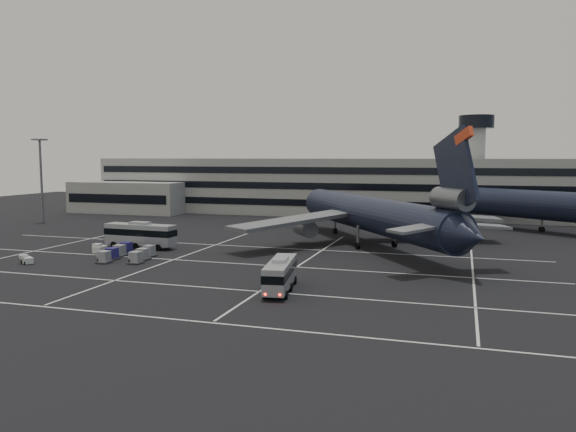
% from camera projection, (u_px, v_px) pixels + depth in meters
% --- Properties ---
extents(ground, '(260.00, 260.00, 0.00)m').
position_uv_depth(ground, '(200.00, 268.00, 73.13)').
color(ground, black).
rests_on(ground, ground).
extents(lane_markings, '(90.00, 55.62, 0.01)m').
position_uv_depth(lane_markings, '(209.00, 267.00, 73.54)').
color(lane_markings, silver).
rests_on(lane_markings, ground).
extents(terminal, '(125.00, 26.00, 24.00)m').
position_uv_depth(terminal, '(315.00, 187.00, 140.82)').
color(terminal, gray).
rests_on(terminal, ground).
extents(hills, '(352.00, 180.00, 44.00)m').
position_uv_depth(hills, '(425.00, 222.00, 230.44)').
color(hills, '#38332B').
rests_on(hills, ground).
extents(lightpole_left, '(2.40, 2.40, 18.28)m').
position_uv_depth(lightpole_left, '(41.00, 169.00, 121.43)').
color(lightpole_left, slate).
rests_on(lightpole_left, ground).
extents(trijet_main, '(40.32, 50.38, 18.08)m').
position_uv_depth(trijet_main, '(373.00, 214.00, 89.52)').
color(trijet_main, black).
rests_on(trijet_main, ground).
extents(trijet_far, '(49.71, 39.26, 18.08)m').
position_uv_depth(trijet_far, '(548.00, 204.00, 106.08)').
color(trijet_far, black).
rests_on(trijet_far, ground).
extents(bus_near, '(3.92, 10.34, 3.56)m').
position_uv_depth(bus_near, '(280.00, 273.00, 60.22)').
color(bus_near, '#919498').
rests_on(bus_near, ground).
extents(bus_far, '(11.99, 3.57, 4.18)m').
position_uv_depth(bus_far, '(140.00, 234.00, 88.54)').
color(bus_far, '#919498').
rests_on(bus_far, ground).
extents(tug_a, '(1.64, 2.46, 1.49)m').
position_uv_depth(tug_a, '(100.00, 249.00, 84.04)').
color(tug_a, silver).
rests_on(tug_a, ground).
extents(tug_b, '(2.26, 2.01, 1.25)m').
position_uv_depth(tug_b, '(27.00, 260.00, 75.61)').
color(tug_b, silver).
rests_on(tug_b, ground).
extents(uld_cluster, '(8.05, 10.09, 1.64)m').
position_uv_depth(uld_cluster, '(127.00, 253.00, 79.40)').
color(uld_cluster, '#2D2D30').
rests_on(uld_cluster, ground).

